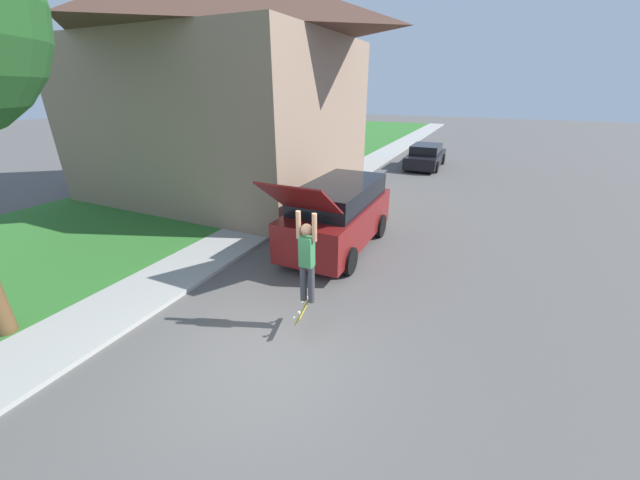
{
  "coord_description": "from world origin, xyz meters",
  "views": [
    {
      "loc": [
        3.21,
        -4.15,
        4.49
      ],
      "look_at": [
        -0.01,
        2.71,
        1.22
      ],
      "focal_mm": 20.0,
      "sensor_mm": 36.0,
      "label": 1
    }
  ],
  "objects_px": {
    "car_down_street": "(426,156)",
    "suv_parked": "(338,215)",
    "skateboarder": "(307,258)",
    "skateboard": "(303,309)"
  },
  "relations": [
    {
      "from": "suv_parked",
      "to": "skateboarder",
      "type": "relative_size",
      "value": 2.84
    },
    {
      "from": "car_down_street",
      "to": "suv_parked",
      "type": "bearing_deg",
      "value": -91.16
    },
    {
      "from": "car_down_street",
      "to": "skateboard",
      "type": "relative_size",
      "value": 5.88
    },
    {
      "from": "skateboard",
      "to": "skateboarder",
      "type": "bearing_deg",
      "value": 76.22
    },
    {
      "from": "suv_parked",
      "to": "skateboarder",
      "type": "distance_m",
      "value": 4.05
    },
    {
      "from": "car_down_street",
      "to": "skateboard",
      "type": "height_order",
      "value": "car_down_street"
    },
    {
      "from": "skateboarder",
      "to": "skateboard",
      "type": "xyz_separation_m",
      "value": [
        -0.03,
        -0.13,
        -1.06
      ]
    },
    {
      "from": "suv_parked",
      "to": "skateboarder",
      "type": "bearing_deg",
      "value": -76.02
    },
    {
      "from": "suv_parked",
      "to": "car_down_street",
      "type": "xyz_separation_m",
      "value": [
        0.27,
        13.14,
        -0.41
      ]
    },
    {
      "from": "suv_parked",
      "to": "car_down_street",
      "type": "relative_size",
      "value": 1.16
    }
  ]
}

